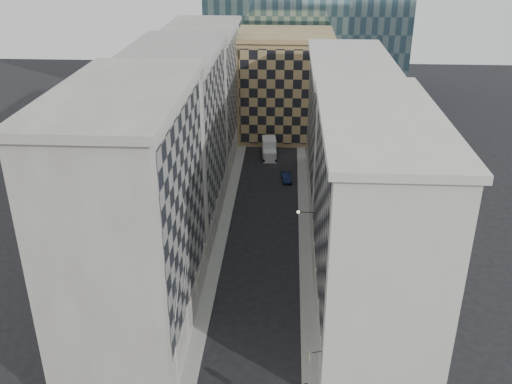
% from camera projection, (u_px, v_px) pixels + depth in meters
% --- Properties ---
extents(sidewalk_west, '(1.50, 100.00, 0.15)m').
position_uv_depth(sidewalk_west, '(223.00, 231.00, 73.05)').
color(sidewalk_west, gray).
rests_on(sidewalk_west, ground).
extents(sidewalk_east, '(1.50, 100.00, 0.15)m').
position_uv_depth(sidewalk_east, '(305.00, 234.00, 72.50)').
color(sidewalk_east, gray).
rests_on(sidewalk_east, ground).
extents(bldg_left_a, '(10.80, 22.80, 23.70)m').
position_uv_depth(bldg_left_a, '(134.00, 218.00, 51.18)').
color(bldg_left_a, gray).
rests_on(bldg_left_a, ground).
extents(bldg_left_b, '(10.80, 22.80, 22.70)m').
position_uv_depth(bldg_left_b, '(178.00, 140.00, 71.27)').
color(bldg_left_b, '#9B9990').
rests_on(bldg_left_b, ground).
extents(bldg_left_c, '(10.80, 22.80, 21.70)m').
position_uv_depth(bldg_left_c, '(203.00, 96.00, 91.36)').
color(bldg_left_c, gray).
rests_on(bldg_left_c, ground).
extents(bldg_right_a, '(10.80, 26.80, 20.70)m').
position_uv_depth(bldg_right_a, '(371.00, 218.00, 54.29)').
color(bldg_right_a, beige).
rests_on(bldg_right_a, ground).
extents(bldg_right_b, '(10.80, 28.80, 19.70)m').
position_uv_depth(bldg_right_b, '(346.00, 131.00, 78.89)').
color(bldg_right_b, beige).
rests_on(bldg_right_b, ground).
extents(tan_block, '(16.80, 14.80, 18.80)m').
position_uv_depth(tan_block, '(284.00, 85.00, 102.93)').
color(tan_block, tan).
rests_on(tan_block, ground).
extents(flagpoles_left, '(0.10, 6.33, 2.33)m').
position_uv_depth(flagpoles_left, '(181.00, 287.00, 48.03)').
color(flagpoles_left, gray).
rests_on(flagpoles_left, ground).
extents(bracket_lamp, '(1.98, 0.36, 0.36)m').
position_uv_depth(bracket_lamp, '(300.00, 212.00, 64.52)').
color(bracket_lamp, black).
rests_on(bracket_lamp, ground).
extents(box_truck, '(2.69, 5.70, 3.04)m').
position_uv_depth(box_truck, '(269.00, 149.00, 96.15)').
color(box_truck, silver).
rests_on(box_truck, ground).
extents(dark_car, '(1.80, 3.86, 1.22)m').
position_uv_depth(dark_car, '(286.00, 177.00, 87.41)').
color(dark_car, '#0F1739').
rests_on(dark_car, ground).
extents(shop_sign, '(1.21, 0.69, 0.78)m').
position_uv_depth(shop_sign, '(309.00, 355.00, 46.52)').
color(shop_sign, black).
rests_on(shop_sign, ground).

